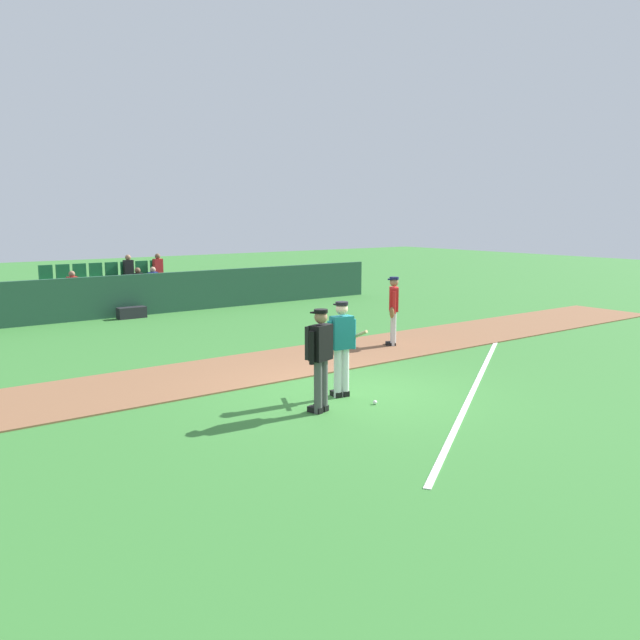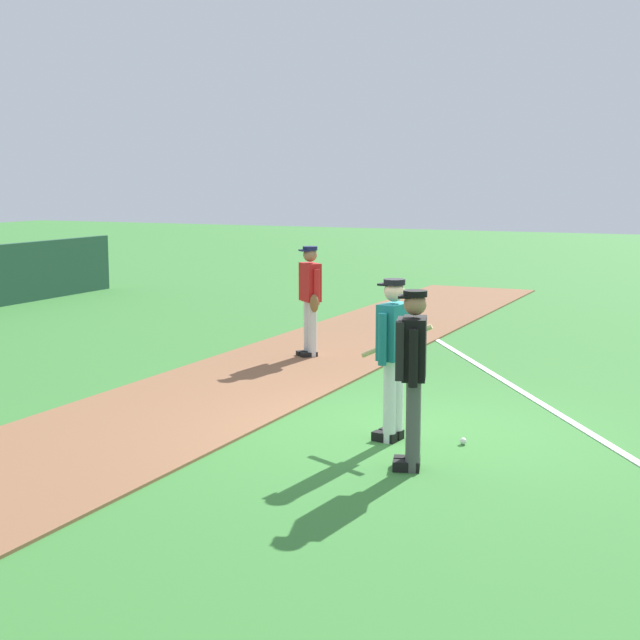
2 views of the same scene
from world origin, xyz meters
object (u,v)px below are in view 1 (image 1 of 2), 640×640
Objects in this scene: umpire_home_plate at (320,354)px; baseball at (375,402)px; equipment_bag at (132,313)px; runner_red_jersey at (393,309)px; batter_teal_jersey at (342,345)px.

baseball is (1.04, -0.23, -0.96)m from umpire_home_plate.
runner_red_jersey is at bearing -66.39° from equipment_bag.
baseball is (0.16, -0.74, -0.93)m from batter_teal_jersey.
batter_teal_jersey is 1.20m from baseball.
runner_red_jersey reaches higher than equipment_bag.
umpire_home_plate is 1.00× the size of runner_red_jersey.
batter_teal_jersey reaches higher than equipment_bag.
umpire_home_plate is (-0.88, -0.52, 0.03)m from batter_teal_jersey.
batter_teal_jersey is 11.23m from equipment_bag.
umpire_home_plate reaches higher than baseball.
runner_red_jersey is 1.96× the size of equipment_bag.
batter_teal_jersey is 1.00× the size of umpire_home_plate.
batter_teal_jersey and umpire_home_plate have the same top height.
batter_teal_jersey is at bearing 30.38° from umpire_home_plate.
umpire_home_plate is 11.80m from equipment_bag.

